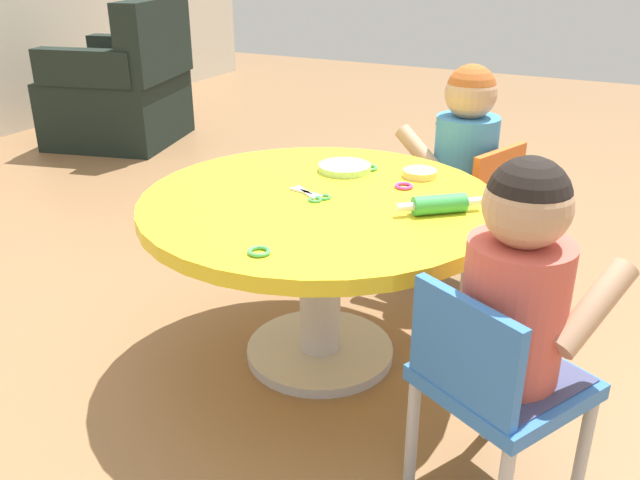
% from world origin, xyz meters
% --- Properties ---
extents(ground_plane, '(10.00, 10.00, 0.00)m').
position_xyz_m(ground_plane, '(0.00, 0.00, 0.00)').
color(ground_plane, olive).
extents(craft_table, '(0.99, 0.99, 0.51)m').
position_xyz_m(craft_table, '(0.00, 0.00, 0.40)').
color(craft_table, silver).
rests_on(craft_table, ground).
extents(child_chair_left, '(0.41, 0.41, 0.54)m').
position_xyz_m(child_chair_left, '(-0.35, -0.58, 0.31)').
color(child_chair_left, '#B7B7BC').
rests_on(child_chair_left, ground).
extents(seated_child_left, '(0.43, 0.40, 0.51)m').
position_xyz_m(seated_child_left, '(-0.31, -0.60, 0.53)').
color(seated_child_left, '#3F4772').
rests_on(seated_child_left, ground).
extents(child_chair_right, '(0.38, 0.38, 0.54)m').
position_xyz_m(child_chair_right, '(0.62, -0.26, 0.31)').
color(child_chair_right, '#B7B7BC').
rests_on(child_chair_right, ground).
extents(seated_child_right, '(0.37, 0.42, 0.51)m').
position_xyz_m(seated_child_right, '(0.64, -0.22, 0.53)').
color(seated_child_right, '#3F4772').
rests_on(seated_child_right, ground).
extents(armchair_dark, '(0.86, 0.87, 0.85)m').
position_xyz_m(armchair_dark, '(1.59, 2.15, 0.31)').
color(armchair_dark, black).
rests_on(armchair_dark, ground).
extents(rolling_pin, '(0.16, 0.19, 0.05)m').
position_xyz_m(rolling_pin, '(0.03, -0.33, 0.53)').
color(rolling_pin, green).
rests_on(rolling_pin, craft_table).
extents(craft_scissors, '(0.10, 0.14, 0.01)m').
position_xyz_m(craft_scissors, '(-0.00, 0.02, 0.51)').
color(craft_scissors, silver).
rests_on(craft_scissors, craft_table).
extents(playdough_blob_0, '(0.16, 0.16, 0.02)m').
position_xyz_m(playdough_blob_0, '(0.24, 0.04, 0.52)').
color(playdough_blob_0, '#B2E58C').
rests_on(playdough_blob_0, craft_table).
extents(playdough_blob_1, '(0.10, 0.10, 0.02)m').
position_xyz_m(playdough_blob_1, '(0.29, -0.18, 0.52)').
color(playdough_blob_1, '#F2CC72').
rests_on(playdough_blob_1, craft_table).
extents(cookie_cutter_0, '(0.06, 0.06, 0.01)m').
position_xyz_m(cookie_cutter_0, '(0.29, -0.02, 0.51)').
color(cookie_cutter_0, '#4CB259').
rests_on(cookie_cutter_0, craft_table).
extents(cookie_cutter_1, '(0.05, 0.05, 0.01)m').
position_xyz_m(cookie_cutter_1, '(0.18, -0.18, 0.51)').
color(cookie_cutter_1, '#D83FA5').
rests_on(cookie_cutter_1, craft_table).
extents(cookie_cutter_2, '(0.05, 0.05, 0.01)m').
position_xyz_m(cookie_cutter_2, '(-0.38, -0.04, 0.51)').
color(cookie_cutter_2, '#4CB259').
rests_on(cookie_cutter_2, craft_table).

